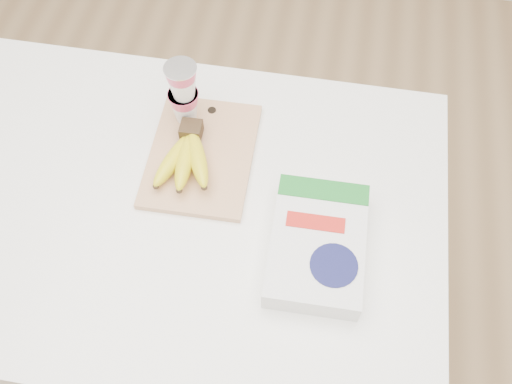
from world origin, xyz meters
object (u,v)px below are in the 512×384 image
bananas (186,156)px  yogurt_stack (183,92)px  table (181,285)px  cereal_box (317,244)px  cutting_board (202,155)px

bananas → yogurt_stack: yogurt_stack is taller
table → bananas: bananas is taller
table → bananas: bearing=66.1°
table → yogurt_stack: (0.02, 0.22, 0.57)m
bananas → cereal_box: bearing=-27.3°
table → yogurt_stack: bearing=86.1°
table → cutting_board: bearing=62.1°
yogurt_stack → cereal_box: yogurt_stack is taller
yogurt_stack → bananas: bearing=-76.8°
cutting_board → yogurt_stack: (-0.05, 0.09, 0.10)m
cutting_board → bananas: bananas is taller
table → cutting_board: (0.07, 0.13, 0.47)m
bananas → cereal_box: size_ratio=0.69×
yogurt_stack → cereal_box: bearing=-40.0°
cereal_box → table: bearing=169.6°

